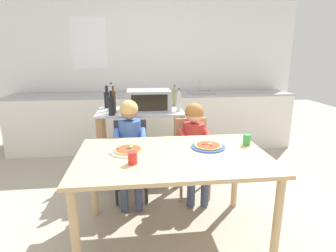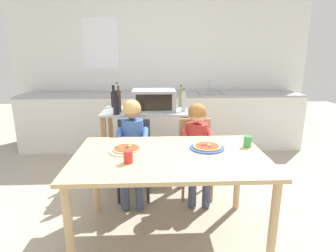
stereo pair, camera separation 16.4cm
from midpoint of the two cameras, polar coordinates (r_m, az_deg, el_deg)
The scene contains 20 objects.
ground_plane at distance 3.44m, azimuth 0.80°, elevation -11.11°, with size 10.73×10.73×0.00m, color #A89E8C.
back_wall_tiled at distance 4.76m, azimuth -0.39°, elevation 13.04°, with size 4.90×0.13×2.70m.
kitchen_counter at distance 4.48m, azimuth -0.11°, elevation 1.13°, with size 4.41×0.60×1.08m.
kitchen_island_cart at distance 3.32m, azimuth -3.15°, elevation -1.55°, with size 1.00×0.55×0.85m.
toaster_oven at distance 3.23m, azimuth -1.44°, elevation 5.39°, with size 0.50×0.37×0.24m.
bottle_clear_vinegar at distance 3.30m, azimuth -8.96°, elevation 5.59°, with size 0.05×0.05×0.32m.
bottle_squat_spirits at distance 3.16m, azimuth -8.67°, elevation 5.16°, with size 0.05×0.05×0.30m.
bottle_dark_olive_oil at distance 3.17m, azimuth 4.75°, elevation 4.99°, with size 0.05×0.05×0.26m.
bottle_brown_beer at distance 3.47m, azimuth -9.81°, elevation 5.63°, with size 0.07×0.07×0.27m.
bottle_slim_sauce at distance 3.04m, azimuth -9.15°, elevation 4.43°, with size 0.07×0.07×0.27m.
bottle_tall_green_wine at distance 3.48m, azimuth 4.01°, elevation 5.92°, with size 0.05×0.05×0.27m.
dining_table at distance 2.19m, azimuth 2.52°, elevation -8.05°, with size 1.49×0.95×0.74m.
dining_chair_left at distance 2.95m, azimuth -5.48°, elevation -5.53°, with size 0.36×0.36×0.81m.
dining_chair_right at distance 3.00m, azimuth 7.25°, elevation -5.25°, with size 0.36×0.36×0.81m.
child_in_blue_striped_shirt at distance 2.78m, azimuth -5.69°, elevation -2.82°, with size 0.32×0.42×1.04m.
child_in_red_shirt at distance 2.83m, azimuth 7.77°, elevation -2.87°, with size 0.32×0.42×1.00m.
pizza_plate_white at distance 2.25m, azimuth -6.44°, elevation -4.85°, with size 0.29×0.29×0.03m.
pizza_plate_blue_rimmed at distance 2.32m, azimuth 10.11°, elevation -4.35°, with size 0.29×0.29×0.03m.
drinking_cup_red at distance 2.00m, azimuth -5.91°, elevation -6.38°, with size 0.07×0.07×0.09m, color red.
drinking_cup_green at distance 2.43m, azimuth 17.98°, elevation -3.09°, with size 0.07×0.07×0.09m, color green.
Camera 2 is at (-0.10, -2.02, 1.51)m, focal length 29.49 mm.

